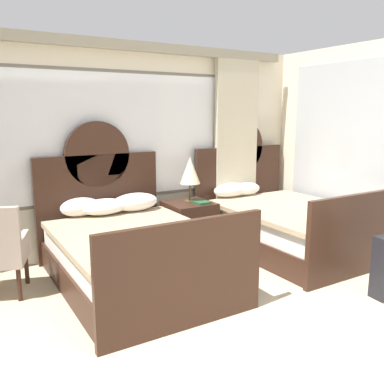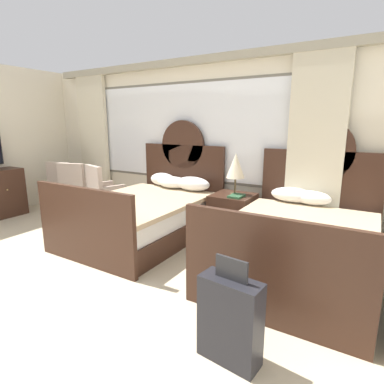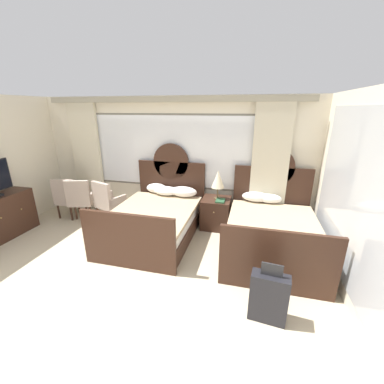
{
  "view_description": "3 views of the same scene",
  "coord_description": "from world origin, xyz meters",
  "px_view_note": "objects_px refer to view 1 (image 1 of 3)",
  "views": [
    {
      "loc": [
        -1.6,
        -1.34,
        1.82
      ],
      "look_at": [
        0.55,
        2.24,
        1.01
      ],
      "focal_mm": 38.54,
      "sensor_mm": 36.0,
      "label": 1
    },
    {
      "loc": [
        2.87,
        -0.83,
        1.66
      ],
      "look_at": [
        1.17,
        2.0,
        0.93
      ],
      "focal_mm": 28.85,
      "sensor_mm": 36.0,
      "label": 2
    },
    {
      "loc": [
        1.81,
        -1.58,
        2.45
      ],
      "look_at": [
        0.86,
        2.19,
        1.12
      ],
      "focal_mm": 23.11,
      "sensor_mm": 36.0,
      "label": 3
    }
  ],
  "objects_px": {
    "bed_near_window": "(132,250)",
    "book_on_nightstand": "(200,202)",
    "table_lamp_on_nightstand": "(190,171)",
    "nightstand_between_beds": "(189,225)",
    "bed_near_mirror": "(285,223)"
  },
  "relations": [
    {
      "from": "bed_near_window",
      "to": "book_on_nightstand",
      "type": "height_order",
      "value": "bed_near_window"
    },
    {
      "from": "table_lamp_on_nightstand",
      "to": "bed_near_mirror",
      "type": "bearing_deg",
      "value": -32.0
    },
    {
      "from": "table_lamp_on_nightstand",
      "to": "bed_near_window",
      "type": "bearing_deg",
      "value": -149.62
    },
    {
      "from": "bed_near_window",
      "to": "bed_near_mirror",
      "type": "distance_m",
      "value": 2.2
    },
    {
      "from": "table_lamp_on_nightstand",
      "to": "nightstand_between_beds",
      "type": "bearing_deg",
      "value": -153.01
    },
    {
      "from": "table_lamp_on_nightstand",
      "to": "book_on_nightstand",
      "type": "distance_m",
      "value": 0.43
    },
    {
      "from": "bed_near_mirror",
      "to": "nightstand_between_beds",
      "type": "bearing_deg",
      "value": 148.85
    },
    {
      "from": "bed_near_mirror",
      "to": "nightstand_between_beds",
      "type": "distance_m",
      "value": 1.29
    },
    {
      "from": "nightstand_between_beds",
      "to": "table_lamp_on_nightstand",
      "type": "distance_m",
      "value": 0.74
    },
    {
      "from": "book_on_nightstand",
      "to": "bed_near_mirror",
      "type": "bearing_deg",
      "value": -28.7
    },
    {
      "from": "bed_near_window",
      "to": "nightstand_between_beds",
      "type": "height_order",
      "value": "bed_near_window"
    },
    {
      "from": "table_lamp_on_nightstand",
      "to": "book_on_nightstand",
      "type": "relative_size",
      "value": 2.33
    },
    {
      "from": "bed_near_window",
      "to": "nightstand_between_beds",
      "type": "relative_size",
      "value": 3.46
    },
    {
      "from": "bed_near_window",
      "to": "nightstand_between_beds",
      "type": "xyz_separation_m",
      "value": [
        1.1,
        0.65,
        -0.04
      ]
    },
    {
      "from": "bed_near_window",
      "to": "bed_near_mirror",
      "type": "xyz_separation_m",
      "value": [
        2.2,
        -0.02,
        -0.01
      ]
    }
  ]
}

